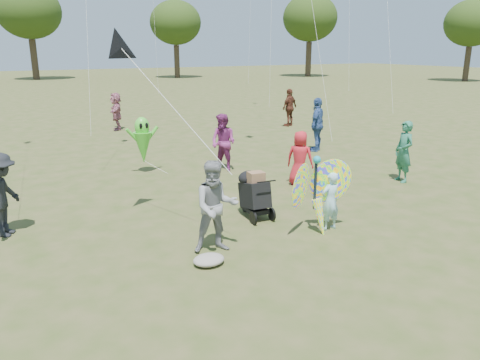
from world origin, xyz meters
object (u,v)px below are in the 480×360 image
object	(u,v)px
crowd_e	(223,143)
crowd_f	(404,152)
child_girl	(330,201)
adult_man	(216,207)
butterfly_kite	(317,194)
crowd_a	(300,158)
crowd_j	(116,111)
alien_kite	(143,142)
crowd_c	(317,125)
crowd_h	(290,107)
jogging_stroller	(254,191)
crowd_b	(3,195)

from	to	relation	value
crowd_e	crowd_f	xyz separation A→B (m)	(3.90, -3.65, -0.01)
child_girl	adult_man	xyz separation A→B (m)	(-2.58, 0.20, 0.25)
crowd_e	butterfly_kite	world-z (taller)	crowd_e
crowd_a	butterfly_kite	world-z (taller)	butterfly_kite
crowd_j	alien_kite	xyz separation A→B (m)	(-1.40, -8.26, 0.10)
child_girl	crowd_c	world-z (taller)	crowd_c
crowd_e	crowd_f	distance (m)	5.34
adult_man	crowd_e	distance (m)	6.06
crowd_h	butterfly_kite	xyz separation A→B (m)	(-7.47, -11.58, -0.07)
crowd_c	crowd_f	distance (m)	4.52
adult_man	butterfly_kite	xyz separation A→B (m)	(2.22, -0.21, -0.04)
crowd_a	butterfly_kite	xyz separation A→B (m)	(-1.81, -3.05, 0.08)
child_girl	crowd_f	world-z (taller)	crowd_f
crowd_h	crowd_f	bearing A→B (deg)	52.59
adult_man	crowd_a	distance (m)	4.93
child_girl	crowd_h	world-z (taller)	crowd_h
crowd_f	jogging_stroller	world-z (taller)	crowd_f
child_girl	alien_kite	xyz separation A→B (m)	(-1.96, 6.39, 0.34)
crowd_c	crowd_h	size ratio (longest dim) A/B	1.09
crowd_h	jogging_stroller	size ratio (longest dim) A/B	1.67
adult_man	jogging_stroller	bearing A→B (deg)	52.65
crowd_a	butterfly_kite	size ratio (longest dim) A/B	0.83
crowd_a	alien_kite	world-z (taller)	alien_kite
butterfly_kite	alien_kite	distance (m)	6.59
adult_man	crowd_c	world-z (taller)	crowd_c
crowd_h	alien_kite	bearing A→B (deg)	8.85
jogging_stroller	adult_man	bearing A→B (deg)	-136.10
crowd_e	alien_kite	size ratio (longest dim) A/B	1.02
child_girl	crowd_h	xyz separation A→B (m)	(7.11, 11.57, 0.28)
child_girl	adult_man	size ratio (longest dim) A/B	0.71
alien_kite	crowd_f	bearing A→B (deg)	-36.19
crowd_a	crowd_h	xyz separation A→B (m)	(5.66, 8.53, 0.14)
crowd_a	crowd_f	xyz separation A→B (m)	(2.78, -1.18, 0.11)
jogging_stroller	alien_kite	distance (m)	5.07
child_girl	crowd_b	world-z (taller)	crowd_b
crowd_h	crowd_e	bearing A→B (deg)	20.88
butterfly_kite	crowd_a	bearing A→B (deg)	59.29
butterfly_kite	adult_man	bearing A→B (deg)	174.67
child_girl	adult_man	world-z (taller)	adult_man
crowd_c	jogging_stroller	xyz separation A→B (m)	(-5.70, -4.94, -0.38)
crowd_b	crowd_h	world-z (taller)	crowd_h
crowd_a	crowd_h	distance (m)	10.24
crowd_f	jogging_stroller	distance (m)	5.28
crowd_f	crowd_j	size ratio (longest dim) A/B	1.01
crowd_c	crowd_f	size ratio (longest dim) A/B	1.13
child_girl	crowd_j	world-z (taller)	crowd_j
crowd_b	crowd_f	world-z (taller)	crowd_f
jogging_stroller	alien_kite	world-z (taller)	alien_kite
crowd_a	crowd_j	xyz separation A→B (m)	(-2.01, 11.61, 0.10)
adult_man	child_girl	bearing A→B (deg)	10.07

